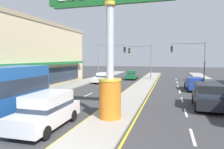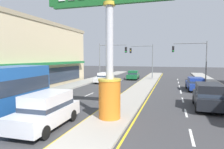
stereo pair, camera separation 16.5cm
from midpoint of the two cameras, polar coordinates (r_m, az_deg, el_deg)
median_strip at (r=23.85m, az=8.18°, el=-4.24°), size 2.58×52.00×0.14m
sidewalk_left at (r=25.07m, az=-13.87°, el=-3.84°), size 2.61×60.00×0.18m
lane_markings at (r=22.54m, az=7.65°, el=-4.94°), size 9.32×52.00×0.01m
district_sign at (r=11.92m, az=-0.32°, el=6.18°), size 7.97×1.39×8.24m
storefront_left at (r=28.29m, az=-25.94°, el=5.07°), size 10.39×21.51×8.32m
traffic_light_left_side at (r=33.51m, az=-0.59°, el=5.60°), size 4.86×0.46×6.20m
traffic_light_right_side at (r=31.50m, az=22.43°, el=5.28°), size 4.86×0.46×6.20m
traffic_light_median_far at (r=36.45m, az=9.32°, el=5.40°), size 4.20×0.46×6.20m
sedan_far_right_lane at (r=25.15m, az=22.96°, el=-2.46°), size 2.00×4.38×1.53m
suv_near_left_lane at (r=11.61m, az=-17.86°, el=-9.57°), size 2.06×4.65×1.90m
suv_mid_left_lane at (r=16.61m, az=26.13°, el=-5.50°), size 2.09×4.66×1.90m
sedan_far_left_oncoming at (r=35.23m, az=6.22°, el=-0.09°), size 2.01×4.39×1.53m
sedan_kerb_right at (r=30.27m, az=-2.04°, el=-0.89°), size 1.95×4.36×1.53m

